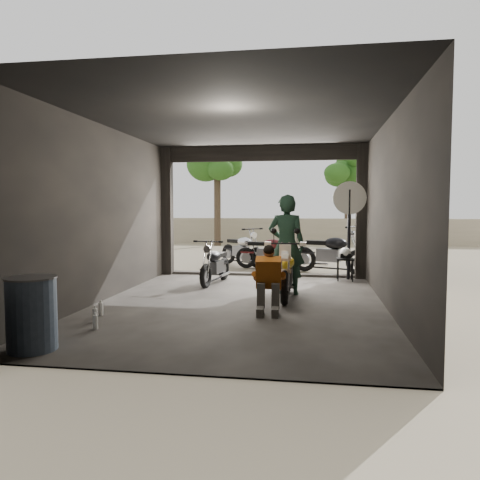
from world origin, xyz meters
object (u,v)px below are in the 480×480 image
(sign_post, at_px, (349,214))
(main_bike, at_px, (286,269))
(left_bike, at_px, (215,262))
(stool, at_px, (345,262))
(helmet, at_px, (345,253))
(outside_bike_c, at_px, (331,250))
(mechanic, at_px, (268,281))
(outside_bike_a, at_px, (242,247))
(outside_bike_b, at_px, (269,249))
(oil_drum, at_px, (32,315))
(rider, at_px, (286,245))

(sign_post, bearing_deg, main_bike, -99.42)
(left_bike, distance_m, sign_post, 3.33)
(left_bike, height_order, sign_post, sign_post)
(stool, xyz_separation_m, sign_post, (0.09, 0.18, 1.09))
(main_bike, height_order, helmet, main_bike)
(outside_bike_c, distance_m, mechanic, 5.02)
(stool, bearing_deg, helmet, 81.94)
(outside_bike_a, bearing_deg, main_bike, -118.62)
(outside_bike_b, xyz_separation_m, outside_bike_c, (1.67, -0.60, 0.07))
(outside_bike_a, bearing_deg, helmet, -87.99)
(stool, bearing_deg, oil_drum, -123.69)
(mechanic, bearing_deg, rider, 80.68)
(outside_bike_a, height_order, stool, outside_bike_a)
(rider, xyz_separation_m, sign_post, (1.34, 2.09, 0.58))
(outside_bike_c, height_order, oil_drum, outside_bike_c)
(stool, distance_m, helmet, 0.20)
(left_bike, distance_m, stool, 3.01)
(oil_drum, height_order, sign_post, sign_post)
(main_bike, relative_size, rider, 0.85)
(oil_drum, bearing_deg, main_bike, 53.08)
(outside_bike_b, relative_size, oil_drum, 1.86)
(oil_drum, bearing_deg, outside_bike_b, 75.40)
(rider, bearing_deg, helmet, -119.31)
(left_bike, xyz_separation_m, outside_bike_a, (0.08, 3.35, 0.06))
(outside_bike_a, bearing_deg, outside_bike_c, -72.73)
(outside_bike_c, xyz_separation_m, oil_drum, (-3.71, -7.25, -0.18))
(mechanic, relative_size, sign_post, 0.46)
(mechanic, bearing_deg, outside_bike_a, 99.38)
(rider, height_order, oil_drum, rider)
(stool, height_order, sign_post, sign_post)
(mechanic, xyz_separation_m, stool, (1.43, 3.63, -0.07))
(main_bike, relative_size, stool, 3.11)
(outside_bike_c, height_order, mechanic, outside_bike_c)
(left_bike, distance_m, oil_drum, 5.24)
(outside_bike_c, bearing_deg, outside_bike_b, 92.18)
(rider, bearing_deg, oil_drum, 59.64)
(stool, bearing_deg, main_bike, -117.92)
(main_bike, bearing_deg, mechanic, -99.53)
(rider, bearing_deg, outside_bike_b, -75.72)
(sign_post, bearing_deg, outside_bike_b, 159.15)
(rider, distance_m, oil_drum, 4.97)
(outside_bike_b, xyz_separation_m, rider, (0.71, -3.76, 0.42))
(helmet, relative_size, oil_drum, 0.32)
(outside_bike_c, bearing_deg, rider, -174.80)
(outside_bike_a, height_order, outside_bike_c, outside_bike_c)
(helmet, relative_size, sign_post, 0.12)
(outside_bike_b, bearing_deg, mechanic, -166.92)
(outside_bike_c, relative_size, stool, 3.44)
(left_bike, xyz_separation_m, mechanic, (1.45, -2.75, 0.03))
(stool, relative_size, oil_drum, 0.61)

